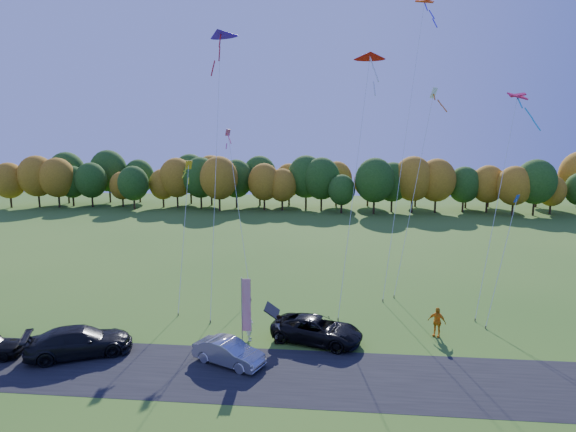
# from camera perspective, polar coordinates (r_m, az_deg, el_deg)

# --- Properties ---
(ground) EXTENTS (160.00, 160.00, 0.00)m
(ground) POSITION_cam_1_polar(r_m,az_deg,el_deg) (29.06, -1.15, -15.71)
(ground) COLOR #2F5D18
(asphalt_strip) EXTENTS (90.00, 6.00, 0.01)m
(asphalt_strip) POSITION_cam_1_polar(r_m,az_deg,el_deg) (25.52, -2.23, -19.47)
(asphalt_strip) COLOR black
(asphalt_strip) RESTS_ON ground
(tree_line) EXTENTS (116.00, 12.00, 10.00)m
(tree_line) POSITION_cam_1_polar(r_m,az_deg,el_deg) (82.15, 3.20, 0.66)
(tree_line) COLOR #1E4711
(tree_line) RESTS_ON ground
(black_suv) EXTENTS (6.16, 4.14, 1.57)m
(black_suv) POSITION_cam_1_polar(r_m,az_deg,el_deg) (28.88, 3.71, -14.19)
(black_suv) COLOR black
(black_suv) RESTS_ON ground
(silver_sedan) EXTENTS (4.42, 3.04, 1.38)m
(silver_sedan) POSITION_cam_1_polar(r_m,az_deg,el_deg) (26.48, -7.53, -16.75)
(silver_sedan) COLOR #A7A6AB
(silver_sedan) RESTS_ON ground
(dark_truck_a) EXTENTS (6.25, 4.55, 1.68)m
(dark_truck_a) POSITION_cam_1_polar(r_m,az_deg,el_deg) (29.76, -24.94, -14.22)
(dark_truck_a) COLOR black
(dark_truck_a) RESTS_ON ground
(person_tailgate_a) EXTENTS (0.60, 0.79, 1.94)m
(person_tailgate_a) POSITION_cam_1_polar(r_m,az_deg,el_deg) (29.10, -4.91, -13.62)
(person_tailgate_a) COLOR white
(person_tailgate_a) RESTS_ON ground
(person_tailgate_b) EXTENTS (0.86, 1.00, 1.77)m
(person_tailgate_b) POSITION_cam_1_polar(r_m,az_deg,el_deg) (28.68, -1.10, -14.13)
(person_tailgate_b) COLOR gray
(person_tailgate_b) RESTS_ON ground
(person_east) EXTENTS (1.22, 0.95, 1.93)m
(person_east) POSITION_cam_1_polar(r_m,az_deg,el_deg) (30.98, 18.38, -12.64)
(person_east) COLOR orange
(person_east) RESTS_ON ground
(feather_flag) EXTENTS (0.58, 0.11, 4.37)m
(feather_flag) POSITION_cam_1_polar(r_m,az_deg,el_deg) (27.63, -5.43, -11.09)
(feather_flag) COLOR #999999
(feather_flag) RESTS_ON ground
(kite_delta_blue) EXTENTS (2.83, 11.96, 23.06)m
(kite_delta_blue) POSITION_cam_1_polar(r_m,az_deg,el_deg) (35.56, -9.11, 7.91)
(kite_delta_blue) COLOR #4C3F33
(kite_delta_blue) RESTS_ON ground
(kite_parafoil_orange) EXTENTS (6.45, 14.05, 26.55)m
(kite_parafoil_orange) POSITION_cam_1_polar(r_m,az_deg,el_deg) (41.39, 14.77, 10.10)
(kite_parafoil_orange) COLOR #4C3F33
(kite_parafoil_orange) RESTS_ON ground
(kite_delta_red) EXTENTS (3.92, 11.19, 21.07)m
(kite_delta_red) POSITION_cam_1_polar(r_m,az_deg,el_deg) (35.29, 8.66, 5.82)
(kite_delta_red) COLOR #4C3F33
(kite_delta_red) RESTS_ON ground
(kite_parafoil_rainbow) EXTENTS (6.50, 8.68, 16.64)m
(kite_parafoil_rainbow) POSITION_cam_1_polar(r_m,az_deg,el_deg) (37.27, 25.14, 2.04)
(kite_parafoil_rainbow) COLOR #4C3F33
(kite_parafoil_rainbow) RESTS_ON ground
(kite_diamond_yellow) EXTENTS (1.69, 7.55, 11.18)m
(kite_diamond_yellow) POSITION_cam_1_polar(r_m,az_deg,el_deg) (35.85, -13.08, -2.01)
(kite_diamond_yellow) COLOR #4C3F33
(kite_diamond_yellow) RESTS_ON ground
(kite_diamond_white) EXTENTS (4.05, 5.35, 17.28)m
(kite_diamond_white) POSITION_cam_1_polar(r_m,az_deg,el_deg) (38.29, 15.77, 3.05)
(kite_diamond_white) COLOR #4C3F33
(kite_diamond_white) RESTS_ON ground
(kite_diamond_pink) EXTENTS (3.85, 8.13, 13.81)m
(kite_diamond_pink) POSITION_cam_1_polar(r_m,az_deg,el_deg) (38.35, -6.31, 0.87)
(kite_diamond_pink) COLOR #4C3F33
(kite_diamond_pink) RESTS_ON ground
(kite_diamond_blue_low) EXTENTS (3.55, 4.82, 8.84)m
(kite_diamond_blue_low) POSITION_cam_1_polar(r_m,az_deg,el_deg) (34.79, 25.53, -5.05)
(kite_diamond_blue_low) COLOR #4C3F33
(kite_diamond_blue_low) RESTS_ON ground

